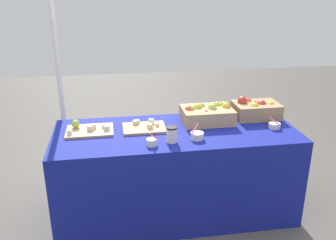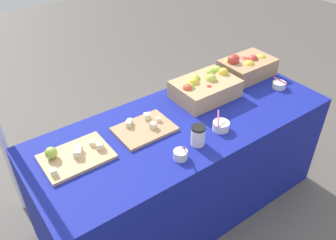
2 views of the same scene
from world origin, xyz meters
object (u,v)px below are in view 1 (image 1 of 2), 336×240
(sample_bowl_mid, at_px, (197,136))
(apple_crate_left, at_px, (255,109))
(cutting_board_front, at_px, (88,130))
(sample_bowl_near, at_px, (274,125))
(sample_bowl_far, at_px, (152,142))
(tent_pole, at_px, (59,79))
(coffee_cup, at_px, (172,134))
(apple_crate_middle, at_px, (207,114))
(cutting_board_back, at_px, (144,127))

(sample_bowl_mid, bearing_deg, apple_crate_left, 32.35)
(apple_crate_left, height_order, cutting_board_front, apple_crate_left)
(sample_bowl_near, distance_m, sample_bowl_far, 1.02)
(sample_bowl_near, bearing_deg, sample_bowl_mid, -170.20)
(apple_crate_left, bearing_deg, tent_pole, 164.59)
(sample_bowl_near, xyz_separation_m, tent_pole, (-1.71, 0.72, 0.27))
(cutting_board_front, bearing_deg, coffee_cup, -25.88)
(tent_pole, bearing_deg, cutting_board_front, -65.69)
(apple_crate_middle, bearing_deg, apple_crate_left, 6.22)
(apple_crate_middle, height_order, cutting_board_back, apple_crate_middle)
(sample_bowl_mid, bearing_deg, tent_pole, 141.69)
(cutting_board_front, xyz_separation_m, tent_pole, (-0.25, 0.56, 0.27))
(sample_bowl_far, distance_m, tent_pole, 1.17)
(cutting_board_back, relative_size, sample_bowl_far, 2.95)
(sample_bowl_mid, distance_m, sample_bowl_far, 0.35)
(apple_crate_left, distance_m, coffee_cup, 0.89)
(sample_bowl_far, bearing_deg, coffee_cup, 14.16)
(apple_crate_left, relative_size, apple_crate_middle, 0.92)
(apple_crate_middle, xyz_separation_m, sample_bowl_mid, (-0.16, -0.33, -0.04))
(apple_crate_middle, bearing_deg, tent_pole, 157.56)
(cutting_board_front, distance_m, cutting_board_back, 0.44)
(cutting_board_front, xyz_separation_m, cutting_board_back, (0.44, -0.01, -0.01))
(apple_crate_left, height_order, coffee_cup, apple_crate_left)
(apple_crate_middle, height_order, cutting_board_front, apple_crate_middle)
(sample_bowl_mid, bearing_deg, sample_bowl_near, 9.80)
(sample_bowl_near, bearing_deg, cutting_board_back, 171.91)
(cutting_board_front, relative_size, cutting_board_back, 1.08)
(cutting_board_front, relative_size, coffee_cup, 3.06)
(sample_bowl_mid, height_order, tent_pole, tent_pole)
(coffee_cup, xyz_separation_m, tent_pole, (-0.86, 0.86, 0.23))
(sample_bowl_far, bearing_deg, cutting_board_front, 144.00)
(cutting_board_front, height_order, sample_bowl_mid, sample_bowl_mid)
(sample_bowl_near, relative_size, tent_pole, 0.05)
(sample_bowl_mid, bearing_deg, cutting_board_back, 144.67)
(apple_crate_left, bearing_deg, cutting_board_front, -175.67)
(sample_bowl_mid, relative_size, coffee_cup, 0.92)
(cutting_board_front, relative_size, sample_bowl_near, 3.68)
(apple_crate_middle, height_order, coffee_cup, apple_crate_middle)
(cutting_board_back, height_order, sample_bowl_far, sample_bowl_far)
(apple_crate_middle, distance_m, tent_pole, 1.33)
(apple_crate_middle, distance_m, sample_bowl_far, 0.64)
(cutting_board_back, distance_m, tent_pole, 0.94)
(cutting_board_back, height_order, tent_pole, tent_pole)
(sample_bowl_far, xyz_separation_m, tent_pole, (-0.71, 0.89, 0.26))
(coffee_cup, bearing_deg, tent_pole, 135.16)
(cutting_board_back, bearing_deg, sample_bowl_mid, -35.33)
(apple_crate_left, bearing_deg, sample_bowl_mid, -147.65)
(cutting_board_back, relative_size, coffee_cup, 2.84)
(sample_bowl_far, xyz_separation_m, coffee_cup, (0.15, 0.04, 0.03))
(apple_crate_left, height_order, tent_pole, tent_pole)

